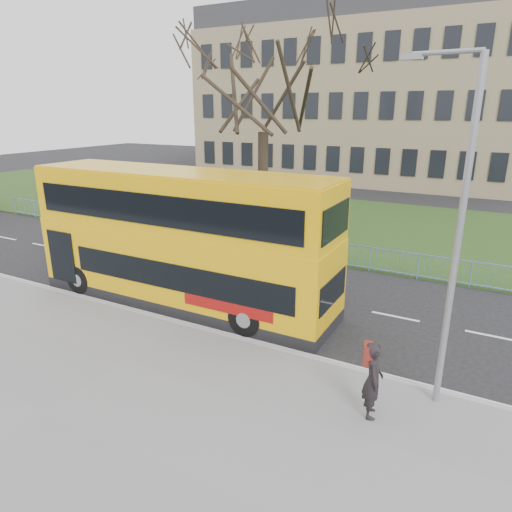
{
  "coord_description": "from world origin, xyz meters",
  "views": [
    {
      "loc": [
        8.5,
        -12.27,
        6.79
      ],
      "look_at": [
        1.39,
        1.0,
        1.9
      ],
      "focal_mm": 32.0,
      "sensor_mm": 36.0,
      "label": 1
    }
  ],
  "objects": [
    {
      "name": "ground",
      "position": [
        0.0,
        0.0,
        0.0
      ],
      "size": [
        120.0,
        120.0,
        0.0
      ],
      "primitive_type": "plane",
      "color": "black",
      "rests_on": "ground"
    },
    {
      "name": "street_lamp",
      "position": [
        7.79,
        -1.99,
        4.38
      ],
      "size": [
        1.65,
        0.28,
        7.77
      ],
      "rotation": [
        0.0,
        0.0,
        -0.07
      ],
      "color": "gray",
      "rests_on": "pavement"
    },
    {
      "name": "bare_tree",
      "position": [
        -3.0,
        10.0,
        6.65
      ],
      "size": [
        9.2,
        9.2,
        13.15
      ],
      "primitive_type": null,
      "color": "black",
      "rests_on": "grass_verge"
    },
    {
      "name": "guard_railing",
      "position": [
        0.0,
        6.6,
        0.55
      ],
      "size": [
        40.0,
        0.12,
        1.1
      ],
      "primitive_type": null,
      "color": "#6D97C2",
      "rests_on": "ground"
    },
    {
      "name": "pavement",
      "position": [
        0.0,
        -6.75,
        0.06
      ],
      "size": [
        80.0,
        10.5,
        0.12
      ],
      "primitive_type": "cube",
      "color": "slate",
      "rests_on": "ground"
    },
    {
      "name": "yellow_bus",
      "position": [
        -1.14,
        0.12,
        2.53
      ],
      "size": [
        11.27,
        2.72,
        4.72
      ],
      "rotation": [
        0.0,
        0.0,
        0.0
      ],
      "color": "#E7A909",
      "rests_on": "ground"
    },
    {
      "name": "pedestrian",
      "position": [
        6.64,
        -3.28,
        1.03
      ],
      "size": [
        0.61,
        0.77,
        1.83
      ],
      "primitive_type": "imported",
      "rotation": [
        0.0,
        0.0,
        1.87
      ],
      "color": "black",
      "rests_on": "pavement"
    },
    {
      "name": "kerb",
      "position": [
        0.0,
        -1.55,
        0.07
      ],
      "size": [
        80.0,
        0.2,
        0.14
      ],
      "primitive_type": "cube",
      "color": "gray",
      "rests_on": "ground"
    },
    {
      "name": "grass_verge",
      "position": [
        0.0,
        14.3,
        0.04
      ],
      "size": [
        80.0,
        15.4,
        0.08
      ],
      "primitive_type": "cube",
      "color": "#1F3D16",
      "rests_on": "ground"
    },
    {
      "name": "civic_building",
      "position": [
        -5.0,
        35.0,
        7.0
      ],
      "size": [
        30.0,
        15.0,
        14.0
      ],
      "primitive_type": "cube",
      "color": "#897957",
      "rests_on": "ground"
    }
  ]
}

